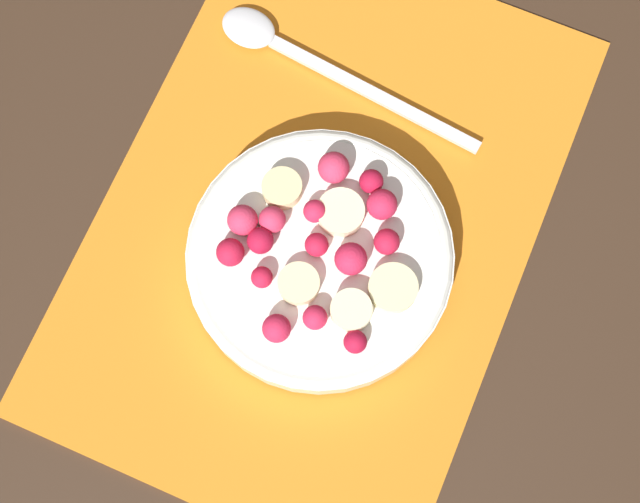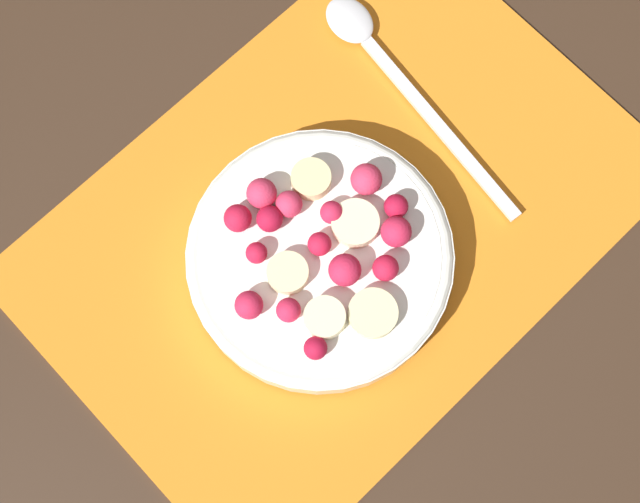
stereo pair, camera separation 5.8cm
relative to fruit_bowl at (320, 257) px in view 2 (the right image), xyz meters
The scene contains 4 objects.
ground_plane 0.04m from the fruit_bowl, 24.79° to the left, with size 3.00×3.00×0.00m, color #382619.
placemat 0.04m from the fruit_bowl, 24.79° to the left, with size 0.42×0.29×0.01m.
fruit_bowl is the anchor object (origin of this frame).
spoon 0.16m from the fruit_bowl, 29.84° to the left, with size 0.04×0.21×0.01m.
Camera 2 is at (-0.13, -0.12, 0.60)m, focal length 50.00 mm.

